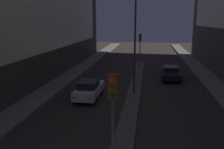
{
  "coord_description": "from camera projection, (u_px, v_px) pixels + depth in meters",
  "views": [
    {
      "loc": [
        1.19,
        -5.29,
        6.33
      ],
      "look_at": [
        -2.3,
        18.05,
        1.12
      ],
      "focal_mm": 40.0,
      "sensor_mm": 36.0,
      "label": 1
    }
  ],
  "objects": [
    {
      "name": "car_left_lane",
      "position": [
        89.0,
        89.0,
        20.41
      ],
      "size": [
        1.73,
        4.52,
        1.51
      ],
      "color": "silver",
      "rests_on": "ground"
    },
    {
      "name": "median_strip",
      "position": [
        135.0,
        89.0,
        22.89
      ],
      "size": [
        1.14,
        31.65,
        0.1
      ],
      "color": "#56544F",
      "rests_on": "ground"
    },
    {
      "name": "street_lamp",
      "position": [
        135.0,
        15.0,
        20.24
      ],
      "size": [
        0.63,
        0.63,
        9.0
      ],
      "color": "#383838",
      "rests_on": "median_strip"
    },
    {
      "name": "car_right_lane",
      "position": [
        171.0,
        73.0,
        26.9
      ],
      "size": [
        1.86,
        4.51,
        1.38
      ],
      "color": "black",
      "rests_on": "ground"
    },
    {
      "name": "traffic_light_mid",
      "position": [
        140.0,
        43.0,
        32.23
      ],
      "size": [
        0.32,
        0.42,
        4.43
      ],
      "color": "#383838",
      "rests_on": "median_strip"
    },
    {
      "name": "traffic_light_near",
      "position": [
        113.0,
        107.0,
        8.69
      ],
      "size": [
        0.32,
        0.42,
        4.43
      ],
      "color": "#383838",
      "rests_on": "median_strip"
    }
  ]
}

